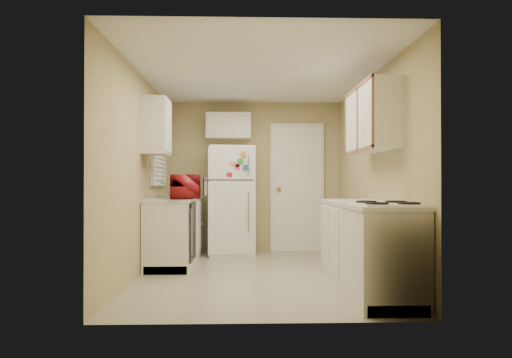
{
  "coord_description": "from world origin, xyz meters",
  "views": [
    {
      "loc": [
        -0.17,
        -5.46,
        1.1
      ],
      "look_at": [
        0.0,
        0.5,
        1.15
      ],
      "focal_mm": 32.0,
      "sensor_mm": 36.0,
      "label": 1
    }
  ],
  "objects": [
    {
      "name": "stove",
      "position": [
        1.12,
        -1.4,
        0.4
      ],
      "size": [
        0.53,
        0.66,
        0.8
      ],
      "primitive_type": "cube",
      "rotation": [
        0.0,
        0.0,
        -0.0
      ],
      "color": "white",
      "rests_on": "floor"
    },
    {
      "name": "soap_bottle",
      "position": [
        -1.15,
        1.47,
        1.0
      ],
      "size": [
        0.09,
        0.09,
        0.17
      ],
      "primitive_type": "imported",
      "rotation": [
        0.0,
        0.0,
        -0.15
      ],
      "color": "silver",
      "rests_on": "left_counter"
    },
    {
      "name": "microwave",
      "position": [
        -0.9,
        0.25,
        1.05
      ],
      "size": [
        0.58,
        0.38,
        0.36
      ],
      "primitive_type": "imported",
      "rotation": [
        0.0,
        0.0,
        1.74
      ],
      "color": "maroon",
      "rests_on": "left_counter"
    },
    {
      "name": "interior_door",
      "position": [
        0.7,
        1.86,
        1.02
      ],
      "size": [
        0.86,
        0.06,
        2.08
      ],
      "primitive_type": "cube",
      "color": "white",
      "rests_on": "floor"
    },
    {
      "name": "ceiling",
      "position": [
        0.0,
        0.0,
        2.4
      ],
      "size": [
        3.8,
        3.8,
        0.0
      ],
      "primitive_type": "plane",
      "color": "white",
      "rests_on": "floor"
    },
    {
      "name": "upper_cabinet_left",
      "position": [
        -1.25,
        0.22,
        1.8
      ],
      "size": [
        0.3,
        0.45,
        0.7
      ],
      "primitive_type": "cube",
      "color": "silver",
      "rests_on": "wall_left"
    },
    {
      "name": "wall_back",
      "position": [
        0.0,
        1.9,
        1.2
      ],
      "size": [
        2.8,
        2.8,
        0.0
      ],
      "primitive_type": "plane",
      "color": "tan",
      "rests_on": "floor"
    },
    {
      "name": "dishwasher",
      "position": [
        -0.81,
        0.3,
        0.49
      ],
      "size": [
        0.03,
        0.58,
        0.72
      ],
      "primitive_type": "cube",
      "color": "black",
      "rests_on": "floor"
    },
    {
      "name": "floor",
      "position": [
        0.0,
        0.0,
        0.0
      ],
      "size": [
        3.8,
        3.8,
        0.0
      ],
      "primitive_type": "plane",
      "color": "#B9B198",
      "rests_on": "ground"
    },
    {
      "name": "right_counter",
      "position": [
        1.1,
        -0.8,
        0.45
      ],
      "size": [
        0.6,
        2.0,
        0.9
      ],
      "primitive_type": "cube",
      "color": "silver",
      "rests_on": "floor"
    },
    {
      "name": "sink",
      "position": [
        -1.1,
        1.05,
        0.86
      ],
      "size": [
        0.54,
        0.74,
        0.16
      ],
      "primitive_type": "cube",
      "color": "gray",
      "rests_on": "left_counter"
    },
    {
      "name": "cabinet_over_fridge",
      "position": [
        -0.4,
        1.75,
        2.0
      ],
      "size": [
        0.7,
        0.3,
        0.4
      ],
      "primitive_type": "cube",
      "color": "silver",
      "rests_on": "wall_back"
    },
    {
      "name": "upper_cabinet_right",
      "position": [
        1.25,
        -0.5,
        1.8
      ],
      "size": [
        0.3,
        1.2,
        0.7
      ],
      "primitive_type": "cube",
      "color": "silver",
      "rests_on": "wall_right"
    },
    {
      "name": "window_blinds",
      "position": [
        -1.36,
        1.05,
        1.6
      ],
      "size": [
        0.1,
        0.98,
        1.08
      ],
      "primitive_type": "cube",
      "color": "silver",
      "rests_on": "wall_left"
    },
    {
      "name": "left_counter",
      "position": [
        -1.1,
        0.9,
        0.45
      ],
      "size": [
        0.6,
        1.8,
        0.9
      ],
      "primitive_type": "cube",
      "color": "silver",
      "rests_on": "floor"
    },
    {
      "name": "wall_left",
      "position": [
        -1.4,
        0.0,
        1.2
      ],
      "size": [
        3.8,
        3.8,
        0.0
      ],
      "primitive_type": "plane",
      "color": "tan",
      "rests_on": "floor"
    },
    {
      "name": "refrigerator",
      "position": [
        -0.36,
        1.57,
        0.83
      ],
      "size": [
        0.75,
        0.74,
        1.66
      ],
      "primitive_type": "cube",
      "rotation": [
        0.0,
        0.0,
        0.11
      ],
      "color": "white",
      "rests_on": "floor"
    },
    {
      "name": "wall_front",
      "position": [
        0.0,
        -1.9,
        1.2
      ],
      "size": [
        2.8,
        2.8,
        0.0
      ],
      "primitive_type": "plane",
      "color": "tan",
      "rests_on": "floor"
    },
    {
      "name": "wall_right",
      "position": [
        1.4,
        0.0,
        1.2
      ],
      "size": [
        3.8,
        3.8,
        0.0
      ],
      "primitive_type": "plane",
      "color": "tan",
      "rests_on": "floor"
    }
  ]
}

